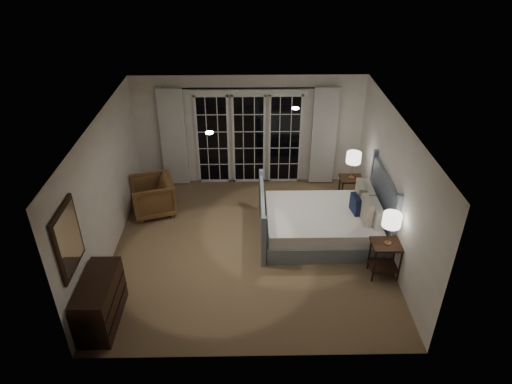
{
  "coord_description": "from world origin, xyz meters",
  "views": [
    {
      "loc": [
        -0.0,
        -6.79,
        5.3
      ],
      "look_at": [
        0.12,
        0.22,
        1.05
      ],
      "focal_mm": 32.0,
      "sensor_mm": 36.0,
      "label": 1
    }
  ],
  "objects_px": {
    "lamp_left": "(392,220)",
    "armchair": "(153,196)",
    "lamp_right": "(354,158)",
    "dresser": "(101,301)",
    "bed": "(324,222)",
    "nightstand_left": "(386,254)",
    "nightstand_right": "(350,186)"
  },
  "relations": [
    {
      "from": "nightstand_left",
      "to": "lamp_right",
      "type": "distance_m",
      "value": 2.4
    },
    {
      "from": "nightstand_right",
      "to": "lamp_left",
      "type": "xyz_separation_m",
      "value": [
        0.14,
        -2.31,
        0.73
      ]
    },
    {
      "from": "dresser",
      "to": "bed",
      "type": "bearing_deg",
      "value": 29.71
    },
    {
      "from": "nightstand_left",
      "to": "dresser",
      "type": "distance_m",
      "value": 4.61
    },
    {
      "from": "dresser",
      "to": "armchair",
      "type": "bearing_deg",
      "value": 85.35
    },
    {
      "from": "lamp_right",
      "to": "armchair",
      "type": "xyz_separation_m",
      "value": [
        -4.12,
        -0.29,
        -0.69
      ]
    },
    {
      "from": "nightstand_left",
      "to": "dresser",
      "type": "height_order",
      "value": "dresser"
    },
    {
      "from": "bed",
      "to": "nightstand_right",
      "type": "distance_m",
      "value": 1.41
    },
    {
      "from": "lamp_right",
      "to": "armchair",
      "type": "distance_m",
      "value": 4.19
    },
    {
      "from": "nightstand_left",
      "to": "dresser",
      "type": "relative_size",
      "value": 0.6
    },
    {
      "from": "lamp_left",
      "to": "armchair",
      "type": "bearing_deg",
      "value": 154.63
    },
    {
      "from": "bed",
      "to": "nightstand_left",
      "type": "height_order",
      "value": "bed"
    },
    {
      "from": "nightstand_right",
      "to": "bed",
      "type": "bearing_deg",
      "value": -120.91
    },
    {
      "from": "lamp_left",
      "to": "armchair",
      "type": "height_order",
      "value": "lamp_left"
    },
    {
      "from": "armchair",
      "to": "dresser",
      "type": "height_order",
      "value": "dresser"
    },
    {
      "from": "lamp_left",
      "to": "lamp_right",
      "type": "height_order",
      "value": "lamp_left"
    },
    {
      "from": "bed",
      "to": "nightstand_right",
      "type": "relative_size",
      "value": 3.72
    },
    {
      "from": "bed",
      "to": "armchair",
      "type": "relative_size",
      "value": 2.7
    },
    {
      "from": "nightstand_right",
      "to": "lamp_left",
      "type": "bearing_deg",
      "value": -86.48
    },
    {
      "from": "bed",
      "to": "dresser",
      "type": "relative_size",
      "value": 2.04
    },
    {
      "from": "lamp_left",
      "to": "dresser",
      "type": "relative_size",
      "value": 0.52
    },
    {
      "from": "nightstand_right",
      "to": "nightstand_left",
      "type": "bearing_deg",
      "value": -86.48
    },
    {
      "from": "bed",
      "to": "dresser",
      "type": "bearing_deg",
      "value": -150.29
    },
    {
      "from": "lamp_left",
      "to": "dresser",
      "type": "xyz_separation_m",
      "value": [
        -4.51,
        -0.97,
        -0.74
      ]
    },
    {
      "from": "nightstand_left",
      "to": "lamp_left",
      "type": "relative_size",
      "value": 1.15
    },
    {
      "from": "lamp_right",
      "to": "dresser",
      "type": "height_order",
      "value": "lamp_right"
    },
    {
      "from": "armchair",
      "to": "lamp_right",
      "type": "bearing_deg",
      "value": 77.04
    },
    {
      "from": "bed",
      "to": "nightstand_right",
      "type": "xyz_separation_m",
      "value": [
        0.72,
        1.21,
        0.07
      ]
    },
    {
      "from": "nightstand_left",
      "to": "lamp_left",
      "type": "height_order",
      "value": "lamp_left"
    },
    {
      "from": "lamp_right",
      "to": "dresser",
      "type": "distance_m",
      "value": 5.51
    },
    {
      "from": "lamp_left",
      "to": "armchair",
      "type": "xyz_separation_m",
      "value": [
        -4.26,
        2.02,
        -0.75
      ]
    },
    {
      "from": "nightstand_right",
      "to": "lamp_left",
      "type": "relative_size",
      "value": 1.05
    }
  ]
}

